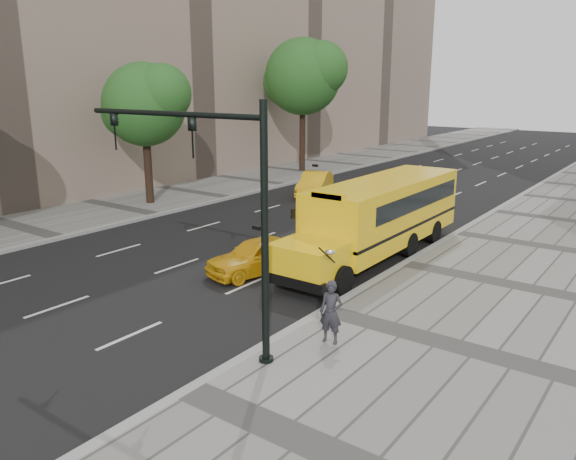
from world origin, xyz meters
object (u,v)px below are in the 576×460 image
Objects in this scene: school_bus at (382,212)px; taxi_near at (258,256)px; traffic_signal at (219,196)px; tree_c at (304,76)px; tree_b at (145,104)px; pedestrian at (331,312)px; taxi_far at (315,184)px.

school_bus is 5.55m from taxi_near.
tree_c is at bearing 120.81° from traffic_signal.
tree_b is at bearing -90.08° from tree_c.
tree_c reaches higher than school_bus.
pedestrian is at bearing -27.20° from tree_b.
pedestrian reaches higher than taxi_far.
traffic_signal is at bearing -42.28° from taxi_near.
school_bus is at bearing 93.90° from traffic_signal.
tree_c is 6.00× the size of pedestrian.
taxi_far is at bearing 117.16° from traffic_signal.
tree_b is at bearing 142.07° from pedestrian.
traffic_signal is (15.58, -26.13, -3.19)m from tree_c.
taxi_far is at bearing 135.88° from school_bus.
taxi_far is 20.72m from pedestrian.
pedestrian is 4.17m from traffic_signal.
traffic_signal is at bearing -34.99° from tree_b.
pedestrian is at bearing -16.65° from taxi_near.
tree_b is 0.68× the size of school_bus.
taxi_near is 0.61× the size of traffic_signal.
school_bus is 6.87× the size of pedestrian.
school_bus is at bearing -3.01° from tree_b.
traffic_signal is (3.19, -5.31, 3.43)m from taxi_near.
pedestrian is at bearing -71.29° from school_bus.
traffic_signal is (0.69, -10.14, 2.33)m from school_bus.
tree_c is 0.87× the size of school_bus.
tree_b is 11.06m from taxi_far.
school_bus is 2.96× the size of taxi_near.
taxi_far is 2.60× the size of pedestrian.
traffic_signal is at bearing -83.87° from taxi_far.
taxi_far is at bearing 132.30° from taxi_near.
school_bus is at bearing -65.14° from taxi_far.
school_bus is at bearing 79.34° from taxi_near.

